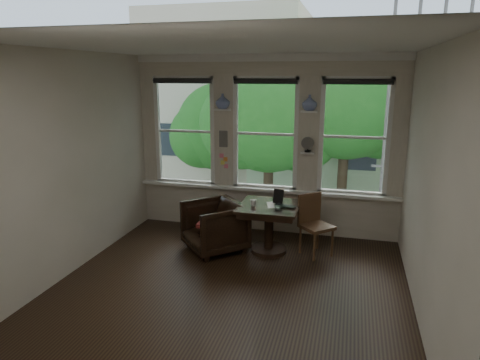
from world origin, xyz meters
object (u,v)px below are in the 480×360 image
(table, at_px, (269,228))
(armchair_left, at_px, (215,227))
(laptop, at_px, (284,207))
(side_chair_right, at_px, (317,226))
(mug, at_px, (254,203))

(table, bearing_deg, armchair_left, -168.60)
(armchair_left, bearing_deg, laptop, 51.12)
(table, relative_size, armchair_left, 1.06)
(side_chair_right, xyz_separation_m, mug, (-0.94, -0.15, 0.34))
(mug, bearing_deg, side_chair_right, 9.07)
(table, bearing_deg, mug, -157.55)
(laptop, bearing_deg, side_chair_right, 28.02)
(armchair_left, xyz_separation_m, mug, (0.60, 0.07, 0.41))
(armchair_left, relative_size, mug, 8.51)
(side_chair_right, distance_m, mug, 1.01)
(laptop, distance_m, mug, 0.46)
(armchair_left, relative_size, side_chair_right, 0.93)
(table, distance_m, armchair_left, 0.84)
(armchair_left, xyz_separation_m, laptop, (1.06, 0.10, 0.37))
(side_chair_right, height_order, laptop, side_chair_right)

